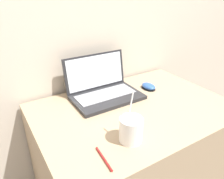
# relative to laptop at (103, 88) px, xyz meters

# --- Properties ---
(wall_back) EXTENTS (7.00, 0.04, 2.50)m
(wall_back) POSITION_rel_laptop_xyz_m (0.07, 0.19, 0.45)
(wall_back) COLOR beige
(wall_back) RESTS_ON ground_plane
(desk) EXTENTS (1.03, 0.71, 0.75)m
(desk) POSITION_rel_laptop_xyz_m (0.07, -0.21, -0.42)
(desk) COLOR tan
(desk) RESTS_ON ground_plane
(laptop) EXTENTS (0.38, 0.28, 0.22)m
(laptop) POSITION_rel_laptop_xyz_m (0.00, 0.00, 0.00)
(laptop) COLOR #232326
(laptop) RESTS_ON desk
(drink_cup) EXTENTS (0.10, 0.10, 0.21)m
(drink_cup) POSITION_rel_laptop_xyz_m (-0.10, -0.41, 0.01)
(drink_cup) COLOR white
(drink_cup) RESTS_ON desk
(computer_mouse) EXTENTS (0.07, 0.10, 0.03)m
(computer_mouse) POSITION_rel_laptop_xyz_m (0.29, -0.06, -0.03)
(computer_mouse) COLOR black
(computer_mouse) RESTS_ON desk
(pen) EXTENTS (0.02, 0.14, 0.01)m
(pen) POSITION_rel_laptop_xyz_m (-0.25, -0.45, -0.04)
(pen) COLOR #A51E1E
(pen) RESTS_ON desk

